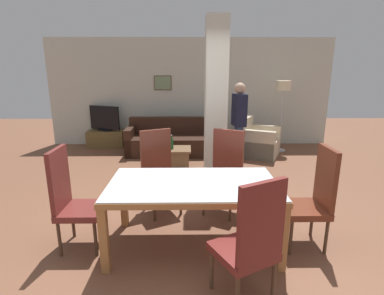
% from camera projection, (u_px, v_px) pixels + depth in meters
% --- Properties ---
extents(ground_plane, '(18.00, 18.00, 0.00)m').
position_uv_depth(ground_plane, '(193.00, 244.00, 3.41)').
color(ground_plane, brown).
extents(back_wall, '(7.20, 0.09, 2.70)m').
position_uv_depth(back_wall, '(190.00, 93.00, 7.70)').
color(back_wall, beige).
rests_on(back_wall, ground_plane).
extents(divider_pillar, '(0.33, 0.39, 2.70)m').
position_uv_depth(divider_pillar, '(216.00, 108.00, 4.68)').
color(divider_pillar, beige).
rests_on(divider_pillar, ground_plane).
extents(dining_table, '(1.83, 1.01, 0.76)m').
position_uv_depth(dining_table, '(193.00, 194.00, 3.26)').
color(dining_table, '#A66E3C').
rests_on(dining_table, ground_plane).
extents(dining_chair_head_right, '(0.46, 0.46, 1.14)m').
position_uv_depth(dining_chair_head_right, '(314.00, 196.00, 3.28)').
color(dining_chair_head_right, maroon).
rests_on(dining_chair_head_right, ground_plane).
extents(dining_chair_head_left, '(0.46, 0.46, 1.14)m').
position_uv_depth(dining_chair_head_left, '(71.00, 197.00, 3.25)').
color(dining_chair_head_left, maroon).
rests_on(dining_chair_head_left, ground_plane).
extents(dining_chair_far_left, '(0.62, 0.62, 1.14)m').
position_uv_depth(dining_chair_far_left, '(159.00, 170.00, 4.13)').
color(dining_chair_far_left, brown).
rests_on(dining_chair_far_left, ground_plane).
extents(dining_chair_far_right, '(0.62, 0.62, 1.14)m').
position_uv_depth(dining_chair_far_right, '(225.00, 170.00, 4.12)').
color(dining_chair_far_right, maroon).
rests_on(dining_chair_far_right, ground_plane).
extents(dining_chair_near_right, '(0.62, 0.62, 1.14)m').
position_uv_depth(dining_chair_near_right, '(251.00, 241.00, 2.43)').
color(dining_chair_near_right, maroon).
rests_on(dining_chair_near_right, ground_plane).
extents(sofa, '(2.17, 0.91, 0.81)m').
position_uv_depth(sofa, '(174.00, 141.00, 7.08)').
color(sofa, '#311B12').
rests_on(sofa, ground_plane).
extents(armchair, '(1.13, 1.13, 0.87)m').
position_uv_depth(armchair, '(257.00, 143.00, 6.86)').
color(armchair, beige).
rests_on(armchair, ground_plane).
extents(coffee_table, '(0.74, 0.54, 0.39)m').
position_uv_depth(coffee_table, '(173.00, 157.00, 6.09)').
color(coffee_table, brown).
rests_on(coffee_table, ground_plane).
extents(bottle, '(0.07, 0.07, 0.29)m').
position_uv_depth(bottle, '(172.00, 143.00, 5.99)').
color(bottle, '#194C23').
rests_on(bottle, coffee_table).
extents(tv_stand, '(0.91, 0.40, 0.42)m').
position_uv_depth(tv_stand, '(106.00, 139.00, 7.69)').
color(tv_stand, brown).
rests_on(tv_stand, ground_plane).
extents(tv_screen, '(0.80, 0.35, 0.63)m').
position_uv_depth(tv_screen, '(105.00, 119.00, 7.56)').
color(tv_screen, black).
rests_on(tv_screen, tv_stand).
extents(floor_lamp, '(0.35, 0.35, 1.68)m').
position_uv_depth(floor_lamp, '(283.00, 92.00, 7.01)').
color(floor_lamp, '#B7B7BC').
rests_on(floor_lamp, ground_plane).
extents(standing_person, '(0.27, 0.41, 1.68)m').
position_uv_depth(standing_person, '(239.00, 118.00, 6.10)').
color(standing_person, navy).
rests_on(standing_person, ground_plane).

